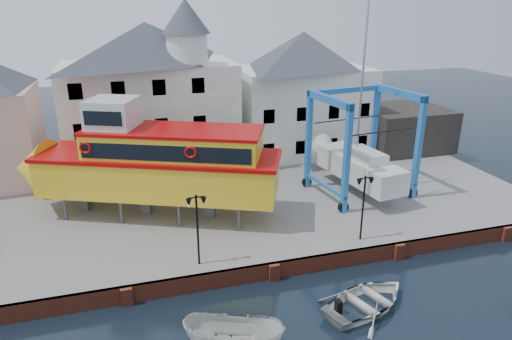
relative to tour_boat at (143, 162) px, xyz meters
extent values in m
plane|color=black|center=(6.36, -8.58, -4.75)|extent=(140.00, 140.00, 0.00)
cube|color=slate|center=(6.36, 2.42, -4.25)|extent=(44.00, 22.00, 1.00)
cube|color=maroon|center=(6.36, -8.46, -4.25)|extent=(44.00, 0.25, 1.00)
cube|color=maroon|center=(-1.64, -8.63, -4.25)|extent=(0.60, 0.36, 1.00)
cube|color=maroon|center=(6.36, -8.63, -4.25)|extent=(0.60, 0.36, 1.00)
cube|color=maroon|center=(14.36, -8.63, -4.25)|extent=(0.60, 0.36, 1.00)
cube|color=maroon|center=(22.36, -8.63, -4.25)|extent=(0.60, 0.36, 1.00)
cube|color=silver|center=(1.36, 9.92, 0.75)|extent=(14.00, 8.00, 9.00)
pyramid|color=#323640|center=(1.36, 9.92, 6.85)|extent=(14.00, 8.00, 3.20)
cube|color=black|center=(-4.14, 5.96, -2.15)|extent=(1.00, 0.08, 1.20)
cube|color=black|center=(-1.14, 5.96, -2.15)|extent=(1.00, 0.08, 1.20)
cube|color=black|center=(1.86, 5.96, -2.15)|extent=(1.00, 0.08, 1.20)
cube|color=black|center=(4.86, 5.96, -2.15)|extent=(1.00, 0.08, 1.20)
cube|color=black|center=(-4.14, 5.96, 0.85)|extent=(1.00, 0.08, 1.20)
cube|color=black|center=(-1.14, 5.96, 0.85)|extent=(1.00, 0.08, 1.20)
cube|color=black|center=(1.86, 5.96, 0.85)|extent=(1.00, 0.08, 1.20)
cube|color=black|center=(4.86, 5.96, 0.85)|extent=(1.00, 0.08, 1.20)
cube|color=black|center=(-4.14, 5.96, 3.85)|extent=(1.00, 0.08, 1.20)
cube|color=black|center=(-1.14, 5.96, 3.85)|extent=(1.00, 0.08, 1.20)
cube|color=black|center=(1.86, 5.96, 3.85)|extent=(1.00, 0.08, 1.20)
cube|color=black|center=(4.86, 5.96, 3.85)|extent=(1.00, 0.08, 1.20)
cylinder|color=silver|center=(4.36, 7.52, 6.45)|extent=(3.20, 3.20, 2.40)
cone|color=#323640|center=(4.36, 7.52, 8.95)|extent=(3.80, 3.80, 2.60)
cube|color=silver|center=(15.36, 10.42, 0.25)|extent=(12.00, 8.00, 8.00)
pyramid|color=#323640|center=(15.36, 10.42, 5.85)|extent=(12.00, 8.00, 3.20)
cube|color=black|center=(10.86, 6.46, -2.15)|extent=(1.00, 0.08, 1.20)
cube|color=black|center=(13.86, 6.46, -2.15)|extent=(1.00, 0.08, 1.20)
cube|color=black|center=(16.86, 6.46, -2.15)|extent=(1.00, 0.08, 1.20)
cube|color=black|center=(19.86, 6.46, -2.15)|extent=(1.00, 0.08, 1.20)
cube|color=black|center=(10.86, 6.46, 0.85)|extent=(1.00, 0.08, 1.20)
cube|color=black|center=(13.86, 6.46, 0.85)|extent=(1.00, 0.08, 1.20)
cube|color=black|center=(16.86, 6.46, 0.85)|extent=(1.00, 0.08, 1.20)
cube|color=black|center=(19.86, 6.46, 0.85)|extent=(1.00, 0.08, 1.20)
cube|color=black|center=(25.36, 8.42, -1.75)|extent=(8.00, 7.00, 4.00)
cylinder|color=black|center=(2.36, -7.38, -1.75)|extent=(0.12, 0.12, 4.00)
cube|color=black|center=(2.36, -7.38, 0.30)|extent=(0.90, 0.06, 0.06)
sphere|color=black|center=(2.36, -7.38, 0.37)|extent=(0.16, 0.16, 0.16)
cone|color=black|center=(1.96, -7.38, 0.03)|extent=(0.32, 0.32, 0.45)
sphere|color=silver|center=(1.96, -7.38, -0.15)|extent=(0.18, 0.18, 0.18)
cone|color=black|center=(2.76, -7.38, 0.03)|extent=(0.32, 0.32, 0.45)
sphere|color=silver|center=(2.76, -7.38, -0.15)|extent=(0.18, 0.18, 0.18)
cylinder|color=black|center=(12.36, -7.38, -1.75)|extent=(0.12, 0.12, 4.00)
cube|color=black|center=(12.36, -7.38, 0.30)|extent=(0.90, 0.06, 0.06)
sphere|color=black|center=(12.36, -7.38, 0.37)|extent=(0.16, 0.16, 0.16)
cone|color=black|center=(11.96, -7.38, 0.03)|extent=(0.32, 0.32, 0.45)
sphere|color=silver|center=(11.96, -7.38, -0.15)|extent=(0.18, 0.18, 0.18)
cone|color=black|center=(12.76, -7.38, 0.03)|extent=(0.32, 0.32, 0.45)
sphere|color=silver|center=(12.76, -7.38, -0.15)|extent=(0.18, 0.18, 0.18)
cylinder|color=#59595E|center=(-5.27, 0.61, -2.92)|extent=(0.26, 0.26, 1.68)
cylinder|color=#59595E|center=(-4.02, 3.47, -2.92)|extent=(0.26, 0.26, 1.68)
cylinder|color=#59595E|center=(-1.69, -0.96, -2.92)|extent=(0.26, 0.26, 1.68)
cylinder|color=#59595E|center=(-0.43, 1.90, -2.92)|extent=(0.26, 0.26, 1.68)
cylinder|color=#59595E|center=(1.89, -2.54, -2.92)|extent=(0.26, 0.26, 1.68)
cylinder|color=#59595E|center=(3.15, 0.33, -2.92)|extent=(0.26, 0.26, 1.68)
cylinder|color=#59595E|center=(5.47, -4.11, -2.92)|extent=(0.26, 0.26, 1.68)
cylinder|color=#59595E|center=(6.73, -1.24, -2.92)|extent=(0.26, 0.26, 1.68)
cube|color=#59595E|center=(-4.13, 1.82, -2.92)|extent=(0.84, 0.78, 1.68)
cube|color=#59595E|center=(-0.04, 0.02, -2.92)|extent=(0.84, 0.78, 1.68)
cube|color=#59595E|center=(4.05, -1.78, -2.92)|extent=(0.84, 0.78, 1.68)
cube|color=yellow|center=(0.98, -0.43, -0.85)|extent=(16.04, 10.18, 2.46)
cone|color=yellow|center=(-7.31, 3.21, -0.85)|extent=(3.96, 4.88, 4.25)
cube|color=#A90706|center=(0.98, -0.43, 0.49)|extent=(16.42, 10.48, 0.25)
cube|color=yellow|center=(2.01, -0.88, 1.28)|extent=(11.76, 7.97, 1.79)
cube|color=black|center=(1.23, -2.65, 1.33)|extent=(9.85, 4.37, 1.01)
cube|color=black|center=(2.78, 0.89, 1.33)|extent=(9.85, 4.37, 1.01)
cube|color=#A90706|center=(2.01, -0.88, 2.27)|extent=(12.01, 8.17, 0.20)
cube|color=silver|center=(-1.57, 0.69, 3.19)|extent=(3.83, 3.83, 2.03)
cube|color=black|center=(-2.17, -0.66, 3.27)|extent=(2.26, 1.04, 0.89)
torus|color=#A90706|center=(-3.39, -0.67, 1.50)|extent=(0.78, 0.46, 0.78)
torus|color=#A90706|center=(2.75, -3.37, 1.50)|extent=(0.78, 0.46, 0.78)
cube|color=#1F4DAE|center=(13.08, -3.59, 0.05)|extent=(0.43, 0.43, 7.60)
cylinder|color=black|center=(13.08, -3.59, -3.37)|extent=(0.79, 0.37, 0.76)
cube|color=#1F4DAE|center=(12.40, 1.42, 0.05)|extent=(0.43, 0.43, 7.60)
cylinder|color=black|center=(12.40, 1.42, -3.37)|extent=(0.79, 0.37, 0.76)
cube|color=#1F4DAE|center=(19.16, -2.77, 0.05)|extent=(0.43, 0.43, 7.60)
cylinder|color=black|center=(19.16, -2.77, -3.37)|extent=(0.79, 0.37, 0.76)
cube|color=#1F4DAE|center=(18.49, 2.24, 0.05)|extent=(0.43, 0.43, 7.60)
cylinder|color=black|center=(18.49, 2.24, -3.37)|extent=(0.79, 0.37, 0.76)
cube|color=#1F4DAE|center=(12.74, -1.08, 3.66)|extent=(1.10, 5.43, 0.53)
cube|color=#1F4DAE|center=(12.74, -1.08, -2.67)|extent=(0.99, 5.42, 0.23)
cube|color=#1F4DAE|center=(18.82, -0.27, 3.66)|extent=(1.10, 5.43, 0.53)
cube|color=#1F4DAE|center=(18.82, -0.27, -2.67)|extent=(0.99, 5.42, 0.23)
cube|color=#1F4DAE|center=(15.45, 1.83, 3.66)|extent=(6.51, 1.24, 0.38)
cube|color=silver|center=(15.78, -0.68, -1.80)|extent=(3.56, 8.41, 1.74)
cone|color=silver|center=(15.14, 4.11, -1.80)|extent=(2.71, 2.05, 2.50)
cube|color=#59595E|center=(15.78, -0.68, -3.05)|extent=(0.52, 1.97, 0.76)
cube|color=silver|center=(15.85, -1.21, -0.60)|extent=(2.16, 3.46, 0.65)
cylinder|color=#99999E|center=(15.71, -0.14, 5.04)|extent=(0.18, 0.18, 11.95)
cube|color=black|center=(16.04, -2.61, 1.53)|extent=(5.88, 0.91, 0.05)
cube|color=black|center=(15.52, 1.26, 1.53)|extent=(5.88, 0.91, 0.05)
imported|color=silver|center=(10.12, -12.35, -4.75)|extent=(6.01, 5.11, 1.06)
camera|label=1|loc=(-0.78, -29.43, 10.05)|focal=32.00mm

